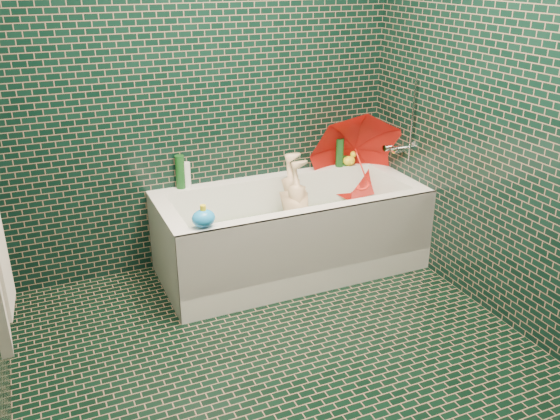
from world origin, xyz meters
name	(u,v)px	position (x,y,z in m)	size (l,w,h in m)	color
floor	(294,374)	(0.00, 0.00, 0.00)	(2.80, 2.80, 0.00)	black
wall_back	(200,76)	(0.00, 1.40, 1.25)	(2.80, 2.80, 0.00)	black
wall_right	(532,104)	(1.30, 0.00, 1.25)	(2.80, 2.80, 0.00)	black
bathtub	(292,240)	(0.45, 1.01, 0.21)	(1.70, 0.75, 0.55)	white
bath_mat	(291,246)	(0.45, 1.02, 0.16)	(1.35, 0.47, 0.01)	green
water	(291,227)	(0.45, 1.02, 0.30)	(1.48, 0.53, 0.00)	silver
faucet	(401,143)	(1.26, 1.02, 0.77)	(0.18, 0.19, 0.55)	silver
child	(299,223)	(0.52, 1.04, 0.31)	(0.33, 0.22, 0.91)	#D6B186
umbrella	(362,167)	(1.02, 1.11, 0.61)	(0.65, 0.65, 0.57)	red
soap_bottle_a	(371,161)	(1.25, 1.35, 0.55)	(0.09, 0.09, 0.23)	white
soap_bottle_b	(371,162)	(1.24, 1.33, 0.55)	(0.09, 0.10, 0.21)	#421E74
soap_bottle_c	(350,165)	(1.06, 1.33, 0.55)	(0.14, 0.14, 0.18)	#134418
bottle_right_tall	(340,153)	(0.97, 1.34, 0.65)	(0.06, 0.06, 0.20)	#134418
bottle_right_pump	(372,150)	(1.23, 1.33, 0.64)	(0.05, 0.05, 0.19)	silver
bottle_left_tall	(180,172)	(-0.18, 1.37, 0.66)	(0.06, 0.06, 0.22)	#134418
bottle_left_short	(187,175)	(-0.13, 1.37, 0.63)	(0.05, 0.05, 0.17)	white
rubber_duck	(350,160)	(1.05, 1.32, 0.59)	(0.12, 0.09, 0.10)	yellow
bath_toy	(204,218)	(-0.22, 0.71, 0.61)	(0.16, 0.14, 0.13)	#1B91F3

